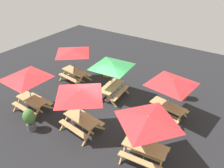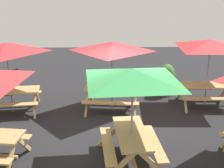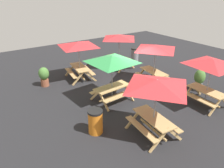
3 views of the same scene
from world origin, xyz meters
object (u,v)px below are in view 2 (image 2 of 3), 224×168
picnic_table_0 (210,49)px  trash_bin_gray (12,80)px  picnic_table_1 (112,51)px  potted_plant_1 (167,78)px  picnic_table_2 (133,82)px  picnic_table_5 (7,53)px

picnic_table_0 → trash_bin_gray: bearing=-9.9°
trash_bin_gray → picnic_table_1: bearing=155.0°
picnic_table_1 → potted_plant_1: picnic_table_1 is taller
picnic_table_2 → potted_plant_1: 5.00m
trash_bin_gray → potted_plant_1: potted_plant_1 is taller
potted_plant_1 → trash_bin_gray: bearing=-4.2°
picnic_table_0 → potted_plant_1: (1.14, -1.05, -1.32)m
picnic_table_2 → trash_bin_gray: 6.64m
picnic_table_0 → picnic_table_1: size_ratio=1.21×
picnic_table_5 → potted_plant_1: (-5.37, -1.43, -1.32)m
trash_bin_gray → potted_plant_1: 5.90m
picnic_table_0 → potted_plant_1: size_ratio=2.35×
picnic_table_0 → picnic_table_1: bearing=7.2°
picnic_table_2 → potted_plant_1: bearing=155.0°
picnic_table_1 → trash_bin_gray: picnic_table_1 is taller
trash_bin_gray → potted_plant_1: size_ratio=0.81×
picnic_table_1 → picnic_table_2: size_ratio=0.83×
picnic_table_1 → picnic_table_5: (3.28, 0.08, 0.00)m
picnic_table_0 → picnic_table_2: 4.48m
picnic_table_2 → picnic_table_5: (3.65, -3.08, 0.00)m
picnic_table_2 → picnic_table_5: same height
potted_plant_1 → picnic_table_1: bearing=32.8°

